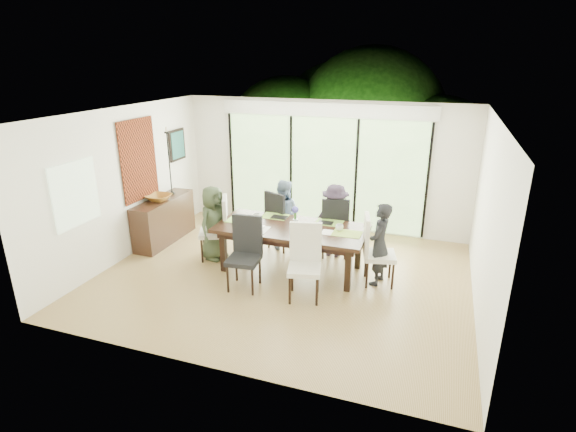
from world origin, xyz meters
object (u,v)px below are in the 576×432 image
(person_right_end, at_px, (379,244))
(person_far_left, at_px, (283,215))
(vase, at_px, (295,223))
(cup_c, at_px, (339,228))
(chair_far_left, at_px, (283,219))
(chair_right_end, at_px, (380,250))
(chair_far_right, at_px, (335,225))
(chair_left_end, at_px, (213,228))
(sideboard, at_px, (164,220))
(cup_b, at_px, (298,227))
(person_far_right, at_px, (335,221))
(table_top, at_px, (291,229))
(bowl, at_px, (159,198))
(chair_near_right, at_px, (304,264))
(laptop, at_px, (243,222))
(cup_a, at_px, (257,217))
(chair_near_left, at_px, (243,254))
(person_left_end, at_px, (214,223))

(person_right_end, xyz_separation_m, person_far_left, (-1.93, 0.83, 0.00))
(vase, height_order, cup_c, vase)
(chair_far_left, bearing_deg, chair_right_end, -178.92)
(chair_far_right, bearing_deg, person_far_left, -12.61)
(chair_left_end, distance_m, sideboard, 1.37)
(chair_right_end, xyz_separation_m, person_right_end, (-0.02, 0.00, 0.10))
(cup_b, bearing_deg, cup_c, 17.10)
(person_far_left, distance_m, person_far_right, 1.00)
(table_top, xyz_separation_m, chair_far_left, (-0.45, 0.85, -0.18))
(bowl, bearing_deg, chair_near_right, -19.42)
(laptop, xyz_separation_m, bowl, (-1.95, 0.39, 0.13))
(chair_far_right, bearing_deg, bowl, -4.35)
(person_far_right, bearing_deg, chair_right_end, 144.06)
(cup_a, height_order, cup_c, same)
(table_top, xyz_separation_m, sideboard, (-2.80, 0.39, -0.32))
(chair_near_left, height_order, person_far_right, person_far_right)
(chair_left_end, bearing_deg, person_far_right, 87.78)
(chair_right_end, xyz_separation_m, laptop, (-2.35, -0.10, 0.23))
(chair_left_end, height_order, chair_right_end, same)
(chair_near_right, height_order, cup_a, chair_near_right)
(chair_far_right, relative_size, chair_near_left, 1.00)
(chair_far_right, height_order, person_far_right, person_far_right)
(table_top, relative_size, person_far_right, 1.86)
(cup_c, bearing_deg, cup_a, 178.09)
(laptop, xyz_separation_m, cup_a, (0.15, 0.25, 0.04))
(chair_far_right, bearing_deg, laptop, 20.40)
(person_far_right, bearing_deg, table_top, 61.68)
(bowl, bearing_deg, person_far_left, 12.82)
(table_top, distance_m, chair_left_end, 1.51)
(table_top, height_order, chair_far_left, chair_far_left)
(chair_far_right, bearing_deg, chair_near_right, 74.58)
(table_top, bearing_deg, person_right_end, 0.00)
(laptop, bearing_deg, vase, -32.31)
(chair_near_left, relative_size, sideboard, 0.74)
(chair_left_end, xyz_separation_m, person_far_right, (2.05, 0.83, 0.10))
(person_right_end, distance_m, cup_b, 1.34)
(chair_right_end, relative_size, chair_near_right, 1.00)
(chair_near_left, height_order, vase, chair_near_left)
(laptop, xyz_separation_m, cup_b, (1.00, 0.00, 0.03))
(laptop, bearing_deg, person_left_end, 129.21)
(person_far_left, distance_m, bowl, 2.43)
(chair_near_right, bearing_deg, cup_a, 126.30)
(cup_b, bearing_deg, table_top, 146.31)
(cup_b, bearing_deg, chair_left_end, 176.53)
(vase, relative_size, laptop, 0.36)
(person_right_end, relative_size, cup_b, 12.90)
(chair_far_left, bearing_deg, person_left_end, 64.16)
(chair_far_right, height_order, cup_b, chair_far_right)
(person_left_end, xyz_separation_m, person_right_end, (2.96, 0.00, 0.00))
(cup_a, height_order, sideboard, cup_a)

